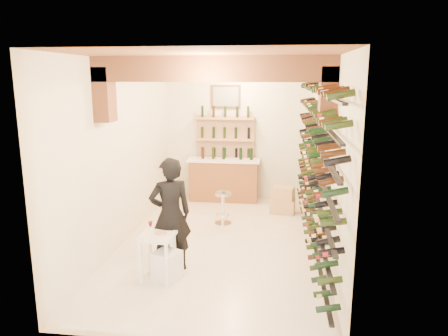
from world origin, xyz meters
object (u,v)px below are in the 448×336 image
wine_rack (312,160)px  person (170,215)px  white_stool (167,265)px  crate_lower (283,206)px  tasting_table (157,243)px  chrome_barstool (223,206)px  back_counter (224,178)px

wine_rack → person: (-2.16, -1.18, -0.67)m
white_stool → crate_lower: 3.74m
white_stool → crate_lower: bearing=63.0°
tasting_table → person: size_ratio=0.48×
chrome_barstool → wine_rack: bearing=-29.9°
tasting_table → crate_lower: 3.85m
wine_rack → chrome_barstool: bearing=150.1°
back_counter → crate_lower: back_counter is taller
wine_rack → back_counter: (-1.83, 2.65, -1.02)m
chrome_barstool → person: bearing=-103.8°
back_counter → tasting_table: (-0.44, -4.19, 0.03)m
chrome_barstool → crate_lower: chrome_barstool is taller
wine_rack → chrome_barstool: (-1.64, 0.94, -1.16)m
white_stool → person: person is taller
person → crate_lower: 3.54m
person → white_stool: bearing=65.2°
chrome_barstool → crate_lower: size_ratio=1.29×
tasting_table → chrome_barstool: (0.63, 2.48, -0.18)m
back_counter → chrome_barstool: 1.72m
crate_lower → wine_rack: bearing=-76.5°
wine_rack → white_stool: 2.94m
back_counter → chrome_barstool: bearing=-83.5°
wine_rack → chrome_barstool: size_ratio=8.58×
back_counter → person: bearing=-94.9°
person → chrome_barstool: bearing=-131.9°
person → chrome_barstool: (0.52, 2.12, -0.50)m
wine_rack → crate_lower: size_ratio=11.04×
back_counter → crate_lower: bearing=-30.6°
wine_rack → white_stool: size_ratio=13.36×
tasting_table → white_stool: tasting_table is taller
wine_rack → white_stool: wine_rack is taller
tasting_table → chrome_barstool: 2.57m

